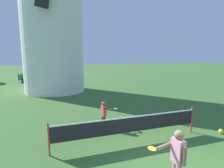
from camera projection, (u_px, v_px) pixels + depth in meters
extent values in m
cylinder|color=white|center=(52.00, 24.00, 15.46)|extent=(5.06, 5.06, 11.52)
cylinder|color=red|center=(49.00, 140.00, 5.75)|extent=(0.06, 0.06, 1.10)
cylinder|color=red|center=(191.00, 120.00, 7.53)|extent=(0.06, 0.06, 1.10)
cube|color=black|center=(130.00, 125.00, 6.62)|extent=(5.54, 0.01, 0.55)
cube|color=white|center=(130.00, 117.00, 6.57)|extent=(5.54, 0.02, 0.04)
cube|color=pink|center=(178.00, 151.00, 4.28)|extent=(0.19, 0.33, 0.59)
sphere|color=#89664C|center=(179.00, 135.00, 4.22)|extent=(0.22, 0.22, 0.22)
cylinder|color=#89664C|center=(184.00, 156.00, 4.09)|extent=(0.09, 0.09, 0.44)
cylinder|color=#89664C|center=(166.00, 145.00, 4.37)|extent=(0.46, 0.12, 0.17)
cylinder|color=yellow|center=(160.00, 147.00, 4.30)|extent=(0.22, 0.04, 0.04)
ellipsoid|color=yellow|center=(152.00, 149.00, 4.22)|extent=(0.19, 0.25, 0.03)
cylinder|color=#333338|center=(103.00, 122.00, 8.08)|extent=(0.11, 0.11, 0.54)
cylinder|color=#333338|center=(104.00, 123.00, 7.96)|extent=(0.11, 0.11, 0.54)
cube|color=#DB4C4C|center=(104.00, 111.00, 7.94)|extent=(0.19, 0.29, 0.48)
sphere|color=#89664C|center=(104.00, 104.00, 7.89)|extent=(0.18, 0.18, 0.18)
cylinder|color=#89664C|center=(102.00, 110.00, 8.09)|extent=(0.08, 0.08, 0.36)
cylinder|color=#89664C|center=(108.00, 110.00, 7.87)|extent=(0.38, 0.14, 0.14)
cylinder|color=#338CCC|center=(111.00, 109.00, 7.94)|extent=(0.22, 0.06, 0.04)
ellipsoid|color=#338CCC|center=(116.00, 109.00, 8.05)|extent=(0.22, 0.27, 0.03)
sphere|color=yellow|center=(221.00, 131.00, 7.48)|extent=(0.19, 0.19, 0.19)
cube|color=#1E6638|center=(38.00, 76.00, 22.47)|extent=(4.27, 1.80, 0.70)
cube|color=#2D333D|center=(38.00, 71.00, 22.37)|extent=(2.41, 1.55, 0.56)
cylinder|color=black|center=(50.00, 77.00, 23.80)|extent=(0.60, 0.19, 0.60)
cylinder|color=black|center=(51.00, 79.00, 22.23)|extent=(0.60, 0.19, 0.60)
cylinder|color=black|center=(26.00, 78.00, 22.82)|extent=(0.60, 0.19, 0.60)
cylinder|color=black|center=(25.00, 80.00, 21.24)|extent=(0.60, 0.19, 0.60)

